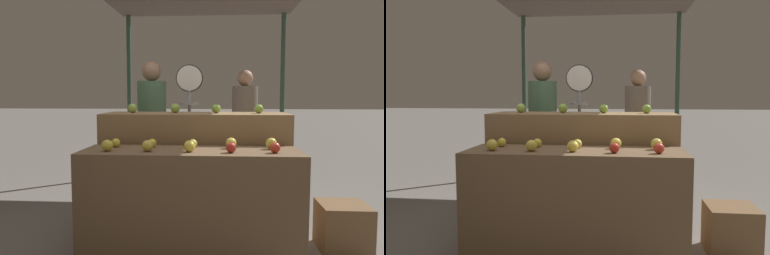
{
  "view_description": "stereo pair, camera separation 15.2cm",
  "coord_description": "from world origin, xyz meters",
  "views": [
    {
      "loc": [
        0.21,
        -2.89,
        1.31
      ],
      "look_at": [
        -0.01,
        0.3,
        1.03
      ],
      "focal_mm": 35.0,
      "sensor_mm": 36.0,
      "label": 1
    },
    {
      "loc": [
        0.36,
        -2.87,
        1.31
      ],
      "look_at": [
        -0.01,
        0.3,
        1.03
      ],
      "focal_mm": 35.0,
      "sensor_mm": 36.0,
      "label": 2
    }
  ],
  "objects": [
    {
      "name": "display_counter_front",
      "position": [
        0.0,
        0.0,
        0.44
      ],
      "size": [
        1.71,
        0.55,
        0.88
      ],
      "primitive_type": "cube",
      "color": "brown",
      "rests_on": "ground_plane"
    },
    {
      "name": "display_counter_back",
      "position": [
        0.0,
        0.6,
        0.57
      ],
      "size": [
        1.71,
        0.55,
        1.14
      ],
      "primitive_type": "cube",
      "color": "olive",
      "rests_on": "ground_plane"
    },
    {
      "name": "apple_front_0",
      "position": [
        -0.64,
        -0.1,
        0.92
      ],
      "size": [
        0.09,
        0.09,
        0.09
      ],
      "primitive_type": "sphere",
      "color": "gold",
      "rests_on": "display_counter_front"
    },
    {
      "name": "apple_front_1",
      "position": [
        -0.32,
        -0.1,
        0.92
      ],
      "size": [
        0.09,
        0.09,
        0.09
      ],
      "primitive_type": "sphere",
      "color": "gold",
      "rests_on": "display_counter_front"
    },
    {
      "name": "apple_front_2",
      "position": [
        -0.01,
        -0.1,
        0.92
      ],
      "size": [
        0.09,
        0.09,
        0.09
      ],
      "primitive_type": "sphere",
      "color": "yellow",
      "rests_on": "display_counter_front"
    },
    {
      "name": "apple_front_3",
      "position": [
        0.31,
        -0.12,
        0.92
      ],
      "size": [
        0.08,
        0.08,
        0.08
      ],
      "primitive_type": "sphere",
      "color": "#B72D23",
      "rests_on": "display_counter_front"
    },
    {
      "name": "apple_front_4",
      "position": [
        0.63,
        -0.1,
        0.92
      ],
      "size": [
        0.08,
        0.08,
        0.08
      ],
      "primitive_type": "sphere",
      "color": "red",
      "rests_on": "display_counter_front"
    },
    {
      "name": "apple_front_5",
      "position": [
        -0.63,
        0.12,
        0.91
      ],
      "size": [
        0.07,
        0.07,
        0.07
      ],
      "primitive_type": "sphere",
      "color": "gold",
      "rests_on": "display_counter_front"
    },
    {
      "name": "apple_front_6",
      "position": [
        -0.33,
        0.12,
        0.91
      ],
      "size": [
        0.07,
        0.07,
        0.07
      ],
      "primitive_type": "sphere",
      "color": "gold",
      "rests_on": "display_counter_front"
    },
    {
      "name": "apple_front_7",
      "position": [
        0.01,
        0.1,
        0.92
      ],
      "size": [
        0.07,
        0.07,
        0.07
      ],
      "primitive_type": "sphere",
      "color": "yellow",
      "rests_on": "display_counter_front"
    },
    {
      "name": "apple_front_8",
      "position": [
        0.32,
        0.11,
        0.92
      ],
      "size": [
        0.09,
        0.09,
        0.09
      ],
      "primitive_type": "sphere",
      "color": "yellow",
      "rests_on": "display_counter_front"
    },
    {
      "name": "apple_front_9",
      "position": [
        0.63,
        0.1,
        0.92
      ],
      "size": [
        0.09,
        0.09,
        0.09
      ],
      "primitive_type": "sphere",
      "color": "gold",
      "rests_on": "display_counter_front"
    },
    {
      "name": "apple_back_0",
      "position": [
        -0.6,
        0.6,
        1.18
      ],
      "size": [
        0.09,
        0.09,
        0.09
      ],
      "primitive_type": "sphere",
      "color": "#8EB247",
      "rests_on": "display_counter_back"
    },
    {
      "name": "apple_back_1",
      "position": [
        -0.19,
        0.6,
        1.18
      ],
      "size": [
        0.09,
        0.09,
        0.09
      ],
      "primitive_type": "sphere",
      "color": "#84AD3D",
      "rests_on": "display_counter_back"
    },
    {
      "name": "apple_back_2",
      "position": [
        0.19,
        0.6,
        1.18
      ],
      "size": [
        0.09,
        0.09,
        0.09
      ],
      "primitive_type": "sphere",
      "color": "#7AA338",
      "rests_on": "display_counter_back"
    },
    {
      "name": "apple_back_3",
      "position": [
        0.58,
        0.59,
        1.18
      ],
      "size": [
        0.08,
        0.08,
        0.08
      ],
      "primitive_type": "sphere",
      "color": "#7AA338",
      "rests_on": "display_counter_back"
    },
    {
      "name": "produce_scale",
      "position": [
        -0.1,
        1.21,
        1.2
      ],
      "size": [
        0.3,
        0.2,
        1.64
      ],
      "color": "#99999E",
      "rests_on": "ground_plane"
    },
    {
      "name": "person_vendor_at_scale",
      "position": [
        -0.54,
        1.34,
        0.98
      ],
      "size": [
        0.4,
        0.4,
        1.68
      ],
      "rotation": [
        0.0,
        0.0,
        3.41
      ],
      "color": "#2D2D38",
      "rests_on": "ground_plane"
    },
    {
      "name": "person_customer_left",
      "position": [
        0.57,
        2.18,
        0.94
      ],
      "size": [
        0.37,
        0.37,
        1.64
      ],
      "rotation": [
        0.0,
        0.0,
        3.23
      ],
      "color": "#2D2D38",
      "rests_on": "ground_plane"
    },
    {
      "name": "wooden_crate_side",
      "position": [
        1.26,
        0.26,
        0.2
      ],
      "size": [
        0.4,
        0.4,
        0.4
      ],
      "primitive_type": "cube",
      "color": "brown",
      "rests_on": "ground_plane"
    }
  ]
}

